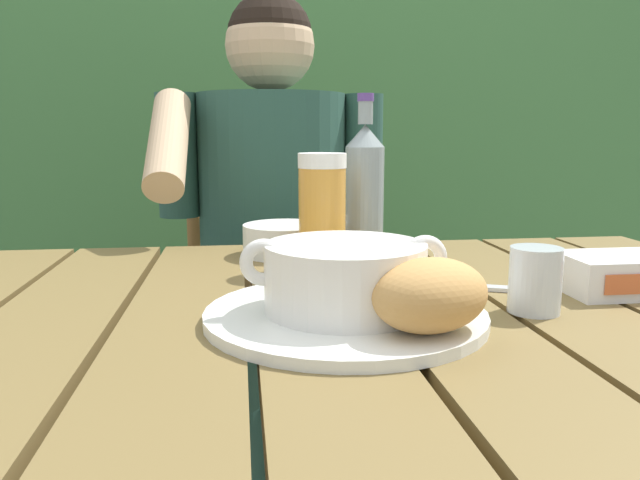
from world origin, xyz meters
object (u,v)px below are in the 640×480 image
(serving_plate, at_px, (345,315))
(bread_roll, at_px, (430,295))
(beer_bottle, at_px, (365,190))
(water_glass_small, at_px, (535,280))
(beer_glass, at_px, (322,212))
(table_knife, at_px, (448,285))
(person_eating, at_px, (272,237))
(diner_bowl, at_px, (284,240))
(chair_near_diner, at_px, (271,332))
(butter_tub, at_px, (616,274))
(soup_bowl, at_px, (345,275))

(serving_plate, height_order, bread_roll, bread_roll)
(beer_bottle, bearing_deg, water_glass_small, -66.93)
(beer_glass, xyz_separation_m, table_knife, (0.15, -0.13, -0.08))
(person_eating, height_order, serving_plate, person_eating)
(person_eating, distance_m, serving_plate, 0.70)
(person_eating, distance_m, diner_bowl, 0.34)
(chair_near_diner, relative_size, butter_tub, 6.95)
(beer_glass, relative_size, butter_tub, 1.31)
(chair_near_diner, bearing_deg, person_eating, -90.83)
(beer_glass, distance_m, water_glass_small, 0.33)
(soup_bowl, relative_size, water_glass_small, 3.01)
(bread_roll, bearing_deg, table_knife, 66.39)
(chair_near_diner, distance_m, serving_plate, 0.95)
(soup_bowl, bearing_deg, person_eating, 93.38)
(serving_plate, bearing_deg, beer_glass, 88.01)
(beer_glass, distance_m, table_knife, 0.21)
(serving_plate, xyz_separation_m, beer_glass, (0.01, 0.25, 0.08))
(bread_roll, bearing_deg, soup_bowl, 130.60)
(beer_glass, bearing_deg, diner_bowl, 113.26)
(person_eating, height_order, beer_glass, person_eating)
(bread_roll, bearing_deg, diner_bowl, 103.57)
(bread_roll, height_order, beer_glass, beer_glass)
(chair_near_diner, height_order, serving_plate, chair_near_diner)
(table_knife, bearing_deg, soup_bowl, -142.17)
(beer_bottle, xyz_separation_m, butter_tub, (0.27, -0.24, -0.08))
(bread_roll, bearing_deg, person_eating, 97.99)
(chair_near_diner, distance_m, person_eating, 0.34)
(bread_roll, bearing_deg, beer_bottle, 87.81)
(butter_tub, bearing_deg, table_knife, 165.60)
(water_glass_small, bearing_deg, serving_plate, -178.87)
(chair_near_diner, bearing_deg, diner_bowl, -90.00)
(person_eating, bearing_deg, water_glass_small, -69.82)
(beer_bottle, height_order, diner_bowl, beer_bottle)
(bread_roll, distance_m, water_glass_small, 0.17)
(beer_glass, height_order, table_knife, beer_glass)
(chair_near_diner, distance_m, bread_roll, 1.04)
(table_knife, height_order, diner_bowl, diner_bowl)
(serving_plate, relative_size, table_knife, 1.91)
(person_eating, relative_size, water_glass_small, 16.98)
(soup_bowl, xyz_separation_m, beer_glass, (0.01, 0.25, 0.03))
(water_glass_small, bearing_deg, chair_near_diner, 105.87)
(beer_glass, distance_m, diner_bowl, 0.13)
(beer_glass, xyz_separation_m, diner_bowl, (-0.05, 0.11, -0.06))
(beer_glass, bearing_deg, bread_roll, -79.87)
(chair_near_diner, relative_size, serving_plate, 2.98)
(soup_bowl, xyz_separation_m, diner_bowl, (-0.04, 0.36, -0.02))
(bread_roll, height_order, table_knife, bread_roll)
(chair_near_diner, relative_size, beer_glass, 5.31)
(soup_bowl, distance_m, butter_tub, 0.36)
(water_glass_small, xyz_separation_m, diner_bowl, (-0.25, 0.36, -0.01))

